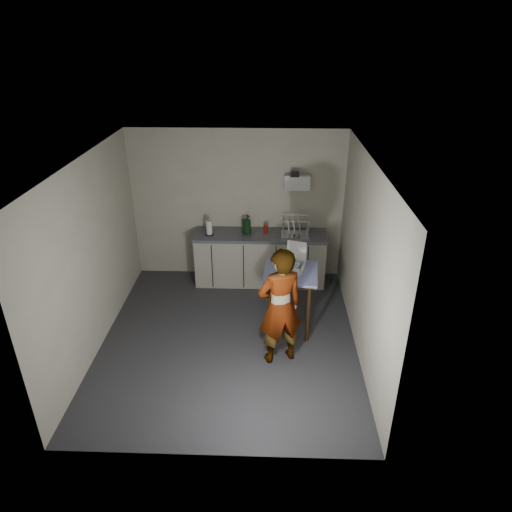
{
  "coord_description": "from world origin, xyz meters",
  "views": [
    {
      "loc": [
        0.57,
        -5.32,
        4.04
      ],
      "look_at": [
        0.37,
        0.45,
        1.12
      ],
      "focal_mm": 32.0,
      "sensor_mm": 36.0,
      "label": 1
    }
  ],
  "objects_px": {
    "dish_rack": "(295,231)",
    "bakery_box": "(294,264)",
    "kitchen_counter": "(260,259)",
    "dark_bottle": "(244,226)",
    "standing_man": "(280,307)",
    "side_table": "(291,279)",
    "paper_towel": "(209,228)",
    "soda_can": "(266,229)",
    "soap_bottle": "(247,225)"
  },
  "relations": [
    {
      "from": "soap_bottle",
      "to": "kitchen_counter",
      "type": "bearing_deg",
      "value": 3.61
    },
    {
      "from": "dish_rack",
      "to": "bakery_box",
      "type": "bearing_deg",
      "value": -93.1
    },
    {
      "from": "side_table",
      "to": "standing_man",
      "type": "height_order",
      "value": "standing_man"
    },
    {
      "from": "kitchen_counter",
      "to": "paper_towel",
      "type": "height_order",
      "value": "paper_towel"
    },
    {
      "from": "soda_can",
      "to": "paper_towel",
      "type": "height_order",
      "value": "paper_towel"
    },
    {
      "from": "kitchen_counter",
      "to": "paper_towel",
      "type": "distance_m",
      "value": 1.04
    },
    {
      "from": "soap_bottle",
      "to": "dark_bottle",
      "type": "relative_size",
      "value": 1.35
    },
    {
      "from": "standing_man",
      "to": "side_table",
      "type": "bearing_deg",
      "value": -123.79
    },
    {
      "from": "kitchen_counter",
      "to": "dark_bottle",
      "type": "xyz_separation_m",
      "value": [
        -0.27,
        0.02,
        0.61
      ]
    },
    {
      "from": "soda_can",
      "to": "dish_rack",
      "type": "bearing_deg",
      "value": -8.83
    },
    {
      "from": "standing_man",
      "to": "soda_can",
      "type": "distance_m",
      "value": 2.15
    },
    {
      "from": "dark_bottle",
      "to": "dish_rack",
      "type": "height_order",
      "value": "dish_rack"
    },
    {
      "from": "dark_bottle",
      "to": "dish_rack",
      "type": "relative_size",
      "value": 0.55
    },
    {
      "from": "kitchen_counter",
      "to": "dark_bottle",
      "type": "relative_size",
      "value": 8.99
    },
    {
      "from": "side_table",
      "to": "soap_bottle",
      "type": "relative_size",
      "value": 2.87
    },
    {
      "from": "paper_towel",
      "to": "soap_bottle",
      "type": "bearing_deg",
      "value": 4.31
    },
    {
      "from": "soap_bottle",
      "to": "dish_rack",
      "type": "xyz_separation_m",
      "value": [
        0.79,
        -0.03,
        -0.1
      ]
    },
    {
      "from": "soda_can",
      "to": "bakery_box",
      "type": "distance_m",
      "value": 1.45
    },
    {
      "from": "kitchen_counter",
      "to": "dark_bottle",
      "type": "bearing_deg",
      "value": 176.0
    },
    {
      "from": "kitchen_counter",
      "to": "standing_man",
      "type": "bearing_deg",
      "value": -81.66
    },
    {
      "from": "kitchen_counter",
      "to": "soap_bottle",
      "type": "relative_size",
      "value": 6.67
    },
    {
      "from": "standing_man",
      "to": "soap_bottle",
      "type": "xyz_separation_m",
      "value": [
        -0.52,
        2.09,
        0.25
      ]
    },
    {
      "from": "soap_bottle",
      "to": "paper_towel",
      "type": "relative_size",
      "value": 1.34
    },
    {
      "from": "standing_man",
      "to": "soap_bottle",
      "type": "bearing_deg",
      "value": -97.05
    },
    {
      "from": "side_table",
      "to": "standing_man",
      "type": "xyz_separation_m",
      "value": [
        -0.16,
        -0.7,
        -0.01
      ]
    },
    {
      "from": "standing_man",
      "to": "dark_bottle",
      "type": "relative_size",
      "value": 6.64
    },
    {
      "from": "standing_man",
      "to": "dish_rack",
      "type": "height_order",
      "value": "standing_man"
    },
    {
      "from": "side_table",
      "to": "soda_can",
      "type": "height_order",
      "value": "soda_can"
    },
    {
      "from": "paper_towel",
      "to": "dish_rack",
      "type": "distance_m",
      "value": 1.43
    },
    {
      "from": "paper_towel",
      "to": "bakery_box",
      "type": "bearing_deg",
      "value": -43.6
    },
    {
      "from": "kitchen_counter",
      "to": "bakery_box",
      "type": "bearing_deg",
      "value": -69.5
    },
    {
      "from": "bakery_box",
      "to": "dark_bottle",
      "type": "bearing_deg",
      "value": 137.19
    },
    {
      "from": "kitchen_counter",
      "to": "bakery_box",
      "type": "distance_m",
      "value": 1.57
    },
    {
      "from": "kitchen_counter",
      "to": "soda_can",
      "type": "relative_size",
      "value": 16.25
    },
    {
      "from": "standing_man",
      "to": "dish_rack",
      "type": "relative_size",
      "value": 3.66
    },
    {
      "from": "soap_bottle",
      "to": "dish_rack",
      "type": "height_order",
      "value": "soap_bottle"
    },
    {
      "from": "soap_bottle",
      "to": "soda_can",
      "type": "bearing_deg",
      "value": 9.23
    },
    {
      "from": "kitchen_counter",
      "to": "dark_bottle",
      "type": "height_order",
      "value": "dark_bottle"
    },
    {
      "from": "side_table",
      "to": "bakery_box",
      "type": "relative_size",
      "value": 2.48
    },
    {
      "from": "side_table",
      "to": "paper_towel",
      "type": "height_order",
      "value": "paper_towel"
    },
    {
      "from": "side_table",
      "to": "dish_rack",
      "type": "height_order",
      "value": "dish_rack"
    },
    {
      "from": "soda_can",
      "to": "dish_rack",
      "type": "distance_m",
      "value": 0.49
    },
    {
      "from": "dark_bottle",
      "to": "paper_towel",
      "type": "height_order",
      "value": "paper_towel"
    },
    {
      "from": "paper_towel",
      "to": "bakery_box",
      "type": "distance_m",
      "value": 1.87
    },
    {
      "from": "paper_towel",
      "to": "dish_rack",
      "type": "xyz_separation_m",
      "value": [
        1.43,
        0.02,
        -0.05
      ]
    },
    {
      "from": "soap_bottle",
      "to": "soda_can",
      "type": "distance_m",
      "value": 0.32
    },
    {
      "from": "dish_rack",
      "to": "paper_towel",
      "type": "bearing_deg",
      "value": -179.13
    },
    {
      "from": "kitchen_counter",
      "to": "soda_can",
      "type": "bearing_deg",
      "value": 21.74
    },
    {
      "from": "soda_can",
      "to": "dish_rack",
      "type": "height_order",
      "value": "dish_rack"
    },
    {
      "from": "dark_bottle",
      "to": "bakery_box",
      "type": "relative_size",
      "value": 0.64
    }
  ]
}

